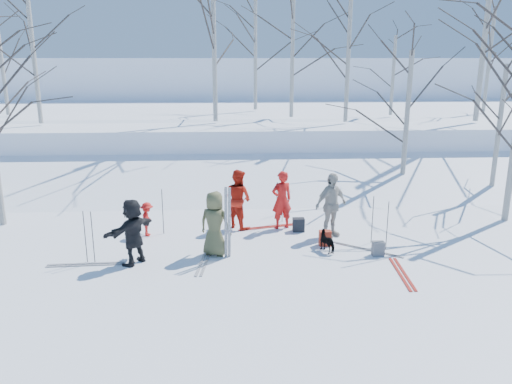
{
  "coord_description": "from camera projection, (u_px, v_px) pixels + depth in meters",
  "views": [
    {
      "loc": [
        -0.71,
        -12.12,
        4.95
      ],
      "look_at": [
        0.0,
        1.5,
        1.3
      ],
      "focal_mm": 35.0,
      "sensor_mm": 36.0,
      "label": 1
    }
  ],
  "objects": [
    {
      "name": "birch_edge_e",
      "position": [
        407.0,
        123.0,
        18.73
      ],
      "size": [
        4.29,
        4.29,
        5.27
      ],
      "primitive_type": null,
      "color": "silver",
      "rests_on": "ground"
    },
    {
      "name": "ski_pole_a",
      "position": [
        387.0,
        226.0,
        13.21
      ],
      "size": [
        0.02,
        0.02,
        1.34
      ],
      "primitive_type": "cylinder",
      "color": "black",
      "rests_on": "ground"
    },
    {
      "name": "birch_plateau_c",
      "position": [
        34.0,
        56.0,
        21.27
      ],
      "size": [
        4.6,
        4.6,
        5.72
      ],
      "primitive_type": null,
      "color": "silver",
      "rests_on": "snow_plateau"
    },
    {
      "name": "far_hill",
      "position": [
        237.0,
        90.0,
        49.15
      ],
      "size": [
        90.0,
        30.0,
        6.0
      ],
      "primitive_type": "cube",
      "color": "white",
      "rests_on": "ground"
    },
    {
      "name": "skier_red_seated",
      "position": [
        147.0,
        219.0,
        14.31
      ],
      "size": [
        0.39,
        0.65,
        0.99
      ],
      "primitive_type": "imported",
      "rotation": [
        0.0,
        0.0,
        1.54
      ],
      "color": "red",
      "rests_on": "ground"
    },
    {
      "name": "dog",
      "position": [
        328.0,
        241.0,
        13.21
      ],
      "size": [
        0.57,
        0.71,
        0.55
      ],
      "primitive_type": "imported",
      "rotation": [
        0.0,
        0.0,
        3.65
      ],
      "color": "black",
      "rests_on": "ground"
    },
    {
      "name": "ski_pole_f",
      "position": [
        163.0,
        212.0,
        14.43
      ],
      "size": [
        0.02,
        0.02,
        1.34
      ],
      "primitive_type": "cylinder",
      "color": "black",
      "rests_on": "ground"
    },
    {
      "name": "backpack_dark",
      "position": [
        299.0,
        225.0,
        14.75
      ],
      "size": [
        0.34,
        0.24,
        0.4
      ],
      "primitive_type": "cube",
      "color": "black",
      "rests_on": "ground"
    },
    {
      "name": "ground",
      "position": [
        259.0,
        255.0,
        13.01
      ],
      "size": [
        120.0,
        120.0,
        0.0
      ],
      "primitive_type": "plane",
      "color": "white",
      "rests_on": "ground"
    },
    {
      "name": "backpack_grey",
      "position": [
        378.0,
        249.0,
        12.92
      ],
      "size": [
        0.3,
        0.2,
        0.38
      ],
      "primitive_type": "cube",
      "color": "#595B60",
      "rests_on": "ground"
    },
    {
      "name": "birch_edge_c",
      "position": [
        499.0,
        132.0,
        18.05
      ],
      "size": [
        3.95,
        3.95,
        4.79
      ],
      "primitive_type": null,
      "color": "silver",
      "rests_on": "ground"
    },
    {
      "name": "ski_pole_d",
      "position": [
        93.0,
        237.0,
        12.35
      ],
      "size": [
        0.02,
        0.02,
        1.34
      ],
      "primitive_type": "cylinder",
      "color": "black",
      "rests_on": "ground"
    },
    {
      "name": "birch_plateau_h",
      "position": [
        393.0,
        76.0,
        24.73
      ],
      "size": [
        3.3,
        3.3,
        3.86
      ],
      "primitive_type": null,
      "color": "silver",
      "rests_on": "snow_plateau"
    },
    {
      "name": "birch_plateau_d",
      "position": [
        255.0,
        54.0,
        27.28
      ],
      "size": [
        4.81,
        4.81,
        6.01
      ],
      "primitive_type": null,
      "color": "silver",
      "rests_on": "snow_plateau"
    },
    {
      "name": "ski_pole_c",
      "position": [
        277.0,
        203.0,
        15.26
      ],
      "size": [
        0.02,
        0.02,
        1.34
      ],
      "primitive_type": "cylinder",
      "color": "black",
      "rests_on": "ground"
    },
    {
      "name": "birch_plateau_a",
      "position": [
        486.0,
        24.0,
        21.77
      ],
      "size": [
        6.51,
        6.51,
        8.45
      ],
      "primitive_type": null,
      "color": "silver",
      "rests_on": "snow_plateau"
    },
    {
      "name": "snow_plateau",
      "position": [
        242.0,
        129.0,
        29.15
      ],
      "size": [
        70.0,
        18.0,
        2.2
      ],
      "primitive_type": "cube",
      "color": "white",
      "rests_on": "ground"
    },
    {
      "name": "birch_plateau_i",
      "position": [
        214.0,
        43.0,
        21.89
      ],
      "size": [
        5.4,
        5.4,
        6.86
      ],
      "primitive_type": null,
      "color": "silver",
      "rests_on": "snow_plateau"
    },
    {
      "name": "ski_pair_a",
      "position": [
        86.0,
        264.0,
        12.38
      ],
      "size": [
        0.36,
        1.92,
        0.02
      ],
      "primitive_type": null,
      "rotation": [
        0.0,
        0.0,
        1.61
      ],
      "color": "silver",
      "rests_on": "ground"
    },
    {
      "name": "birch_plateau_b",
      "position": [
        292.0,
        58.0,
        23.71
      ],
      "size": [
        4.5,
        4.5,
        5.57
      ],
      "primitive_type": null,
      "color": "silver",
      "rests_on": "snow_plateau"
    },
    {
      "name": "ski_pair_b",
      "position": [
        367.0,
        250.0,
        13.35
      ],
      "size": [
        2.03,
        2.09,
        0.02
      ],
      "primitive_type": null,
      "rotation": [
        0.0,
        0.0,
        0.92
      ],
      "color": "silver",
      "rests_on": "ground"
    },
    {
      "name": "birch_plateau_g",
      "position": [
        1.0,
        59.0,
        24.67
      ],
      "size": [
        4.41,
        4.41,
        5.44
      ],
      "primitive_type": null,
      "color": "silver",
      "rests_on": "snow_plateau"
    },
    {
      "name": "upright_ski_left",
      "position": [
        226.0,
        223.0,
        12.58
      ],
      "size": [
        0.09,
        0.16,
        1.9
      ],
      "primitive_type": "cube",
      "rotation": [
        0.07,
        0.0,
        0.16
      ],
      "color": "silver",
      "rests_on": "ground"
    },
    {
      "name": "skier_redor_behind",
      "position": [
        238.0,
        199.0,
        14.93
      ],
      "size": [
        1.09,
        1.09,
        1.79
      ],
      "primitive_type": "imported",
      "rotation": [
        0.0,
        0.0,
        2.36
      ],
      "color": "red",
      "rests_on": "ground"
    },
    {
      "name": "skier_grey_west",
      "position": [
        133.0,
        232.0,
        12.26
      ],
      "size": [
        1.3,
        1.55,
        1.67
      ],
      "primitive_type": "imported",
      "rotation": [
        0.0,
        0.0,
        4.1
      ],
      "color": "black",
      "rests_on": "ground"
    },
    {
      "name": "ski_pair_c",
      "position": [
        204.0,
        261.0,
        12.61
      ],
      "size": [
        0.6,
        1.94,
        0.02
      ],
      "primitive_type": null,
      "rotation": [
        0.0,
        0.0,
        -0.11
      ],
      "color": "silver",
      "rests_on": "ground"
    },
    {
      "name": "ski_pole_b",
      "position": [
        85.0,
        237.0,
        12.39
      ],
      "size": [
        0.02,
        0.02,
        1.34
      ],
      "primitive_type": "cylinder",
      "color": "black",
      "rests_on": "ground"
    },
    {
      "name": "ski_pole_e",
      "position": [
        372.0,
        220.0,
        13.71
      ],
      "size": [
        0.02,
        0.02,
        1.34
      ],
      "primitive_type": "cylinder",
      "color": "black",
      "rests_on": "ground"
    },
    {
      "name": "snow_ramp",
      "position": [
        249.0,
        184.0,
        19.72
      ],
      "size": [
        70.0,
        9.49,
        4.12
      ],
      "primitive_type": "cube",
      "rotation": [
        0.3,
        0.0,
        0.0
      ],
      "color": "white",
      "rests_on": "ground"
    },
    {
      "name": "birch_plateau_f",
      "position": [
        489.0,
        60.0,
        26.18
      ],
      "size": [
        4.36,
        4.36,
        5.37
      ],
      "primitive_type": null,
      "color": "silver",
      "rests_on": "snow_plateau"
    },
    {
      "name": "ski_pole_g",
      "position": [
        282.0,
        201.0,
        15.5
      ],
      "size": [
        0.02,
        0.02,
        1.34
      ],
      "primitive_type": "cylinder",
      "color": "black",
      "rests_on": "ground"
    },
    {
      "name": "backpack_red",
      "position": [
        325.0,
        238.0,
        13.62
      ],
      "size": [
        0.32,
        0.22,
        0.42
      ],
      "primitive_type": "cube",
      "color": "#A22B19",
      "rests_on": "ground"
    },
    {
      "name": "upright_ski_right",
      "position": [
        229.0,
        223.0,
        12.56
      ],
      "size": [
        0.1,
        0.23,
        1.89
      ],
      "primitive_type": "cube",
      "rotation": [
        0.1,
        0.0,
        0.15
      ],
      "color": "silver",
      "rests_on": "ground"
    },
    {
      "name": "skier_olive_center",
      "position": [
        215.0,
        224.0,
        12.81
      ],
      "size": [
        0.98,
        0.82,
        1.7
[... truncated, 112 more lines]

